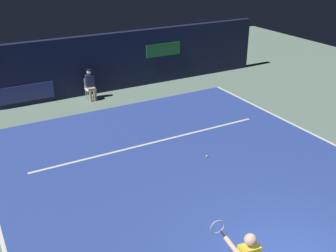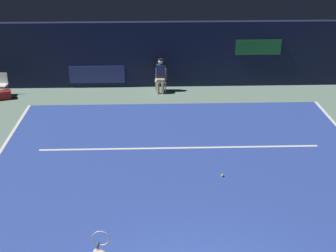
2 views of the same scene
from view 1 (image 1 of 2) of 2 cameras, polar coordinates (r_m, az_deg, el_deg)
ground_plane at (r=12.19m, az=2.11°, el=-6.11°), size 33.26×33.26×0.00m
court_surface at (r=12.19m, az=2.11°, el=-6.08°), size 10.65×11.25×0.01m
line_sideline_left at (r=15.29m, az=19.34°, el=-0.82°), size 0.10×11.25×0.01m
line_service at (r=13.70m, az=-2.12°, el=-2.36°), size 8.30×0.10×0.01m
back_wall at (r=18.21m, az=-10.51°, el=8.53°), size 17.07×0.33×2.60m
line_judge_on_chair at (r=17.59m, az=-10.96°, el=5.82°), size 0.47×0.55×1.32m
tennis_ball at (r=12.84m, az=5.55°, el=-4.28°), size 0.07×0.07×0.07m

